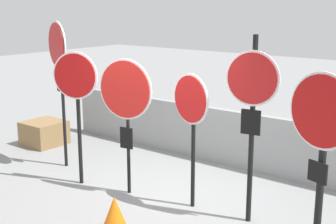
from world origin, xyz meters
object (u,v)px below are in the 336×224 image
object	(u,v)px
stop_sign_3	(191,110)
storage_crate	(44,133)
stop_sign_5	(321,133)
traffic_cone_0	(115,216)
stop_sign_4	(252,99)
stop_sign_2	(126,97)
stop_sign_1	(76,88)
stop_sign_0	(58,58)

from	to	relation	value
stop_sign_3	storage_crate	bearing A→B (deg)	-173.80
stop_sign_5	storage_crate	bearing A→B (deg)	-170.37
traffic_cone_0	stop_sign_4	bearing A→B (deg)	49.52
stop_sign_2	traffic_cone_0	size ratio (longest dim) A/B	4.02
stop_sign_4	storage_crate	size ratio (longest dim) A/B	3.28
traffic_cone_0	storage_crate	bearing A→B (deg)	153.52
stop_sign_4	stop_sign_5	xyz separation A→B (m)	(1.06, -0.33, -0.20)
stop_sign_1	stop_sign_3	distance (m)	2.04
stop_sign_0	stop_sign_3	bearing A→B (deg)	19.45
stop_sign_1	stop_sign_3	size ratio (longest dim) A/B	1.11
stop_sign_0	stop_sign_2	bearing A→B (deg)	12.74
stop_sign_3	stop_sign_5	size ratio (longest dim) A/B	0.90
traffic_cone_0	stop_sign_1	bearing A→B (deg)	151.45
stop_sign_0	stop_sign_2	distance (m)	1.90
stop_sign_0	stop_sign_5	distance (m)	4.92
stop_sign_1	stop_sign_2	distance (m)	0.93
stop_sign_0	stop_sign_5	size ratio (longest dim) A/B	1.19
stop_sign_1	traffic_cone_0	bearing A→B (deg)	-50.61
stop_sign_4	stop_sign_5	bearing A→B (deg)	-25.30
traffic_cone_0	storage_crate	size ratio (longest dim) A/B	0.68
stop_sign_3	stop_sign_5	xyz separation A→B (m)	(1.98, -0.25, 0.05)
stop_sign_0	traffic_cone_0	xyz separation A→B (m)	(2.63, -1.35, -1.77)
stop_sign_0	stop_sign_1	world-z (taller)	stop_sign_0
stop_sign_0	stop_sign_2	size ratio (longest dim) A/B	1.23
stop_sign_2	stop_sign_5	bearing A→B (deg)	-9.62
stop_sign_5	traffic_cone_0	world-z (taller)	stop_sign_5
stop_sign_1	storage_crate	xyz separation A→B (m)	(-2.34, 1.09, -1.40)
stop_sign_3	storage_crate	world-z (taller)	stop_sign_3
stop_sign_3	traffic_cone_0	bearing A→B (deg)	-86.63
stop_sign_3	stop_sign_5	bearing A→B (deg)	8.26
stop_sign_2	storage_crate	world-z (taller)	stop_sign_2
stop_sign_0	stop_sign_5	xyz separation A→B (m)	(4.89, -0.27, -0.48)
stop_sign_1	stop_sign_3	world-z (taller)	stop_sign_1
stop_sign_0	traffic_cone_0	bearing A→B (deg)	-7.16
stop_sign_1	stop_sign_2	xyz separation A→B (m)	(0.91, 0.18, -0.06)
stop_sign_3	stop_sign_0	bearing A→B (deg)	-165.20
stop_sign_3	storage_crate	distance (m)	4.57
stop_sign_1	traffic_cone_0	distance (m)	2.40
stop_sign_5	traffic_cone_0	xyz separation A→B (m)	(-2.26, -1.08, -1.29)
stop_sign_2	stop_sign_1	bearing A→B (deg)	-177.49
stop_sign_2	stop_sign_3	bearing A→B (deg)	1.86
stop_sign_3	storage_crate	xyz separation A→B (m)	(-4.34, 0.70, -1.25)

